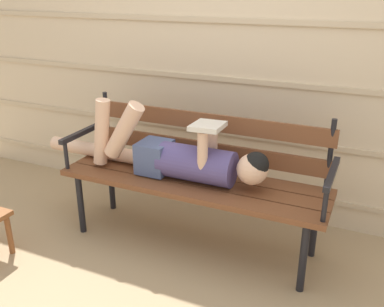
# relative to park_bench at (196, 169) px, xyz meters

# --- Properties ---
(ground_plane) EXTENTS (12.00, 12.00, 0.00)m
(ground_plane) POSITION_rel_park_bench_xyz_m (0.00, -0.16, -0.52)
(ground_plane) COLOR tan
(house_siding) EXTENTS (5.08, 0.08, 2.43)m
(house_siding) POSITION_rel_park_bench_xyz_m (0.00, 0.57, 0.70)
(house_siding) COLOR beige
(house_siding) RESTS_ON ground
(park_bench) EXTENTS (1.75, 0.50, 0.92)m
(park_bench) POSITION_rel_park_bench_xyz_m (0.00, 0.00, 0.00)
(park_bench) COLOR brown
(park_bench) RESTS_ON ground
(reclining_person) EXTENTS (1.66, 0.27, 0.49)m
(reclining_person) POSITION_rel_park_bench_xyz_m (-0.12, -0.07, 0.10)
(reclining_person) COLOR #514784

